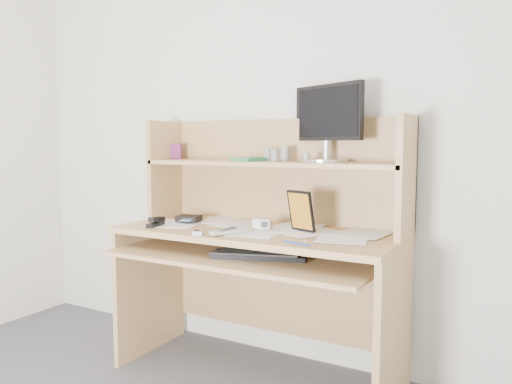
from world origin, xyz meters
The scene contains 19 objects.
back_wall centered at (0.00, 1.80, 1.25)m, with size 3.60×0.04×2.50m, color silver.
desk centered at (0.00, 1.56, 0.69)m, with size 1.40×0.70×1.30m.
paper_clutter centered at (0.00, 1.48, 0.75)m, with size 1.32×0.54×0.01m, color white.
keyboard centered at (0.10, 1.34, 0.66)m, with size 0.46×0.29×0.03m.
tv_remote centered at (-0.05, 1.30, 0.76)m, with size 0.05×0.17×0.02m, color #AFB0AA.
flip_phone centered at (-0.16, 1.22, 0.77)m, with size 0.04×0.08×0.02m, color silver.
stapler centered at (-0.50, 1.31, 0.78)m, with size 0.04×0.14×0.04m, color black.
wallet centered at (-0.43, 1.51, 0.77)m, with size 0.12×0.10×0.03m, color black.
sticky_note_pad centered at (-0.01, 1.53, 0.76)m, with size 0.08×0.08×0.01m, color #D2DB39.
digital_camera centered at (0.03, 1.48, 0.78)m, with size 0.08×0.03×0.05m, color #B1B1B3.
game_case centered at (0.23, 1.51, 0.85)m, with size 0.14×0.02×0.20m, color black.
blue_pen centered at (0.33, 1.23, 0.76)m, with size 0.01×0.01×0.14m, color #1635AB.
card_box centered at (-0.64, 1.67, 1.13)m, with size 0.06×0.02×0.09m, color #A5162D.
shelf_book centered at (-0.11, 1.62, 1.09)m, with size 0.13×0.18×0.02m, color #338149.
chip_stack_a centered at (0.02, 1.64, 1.11)m, with size 0.05×0.05×0.06m, color black.
chip_stack_b centered at (-0.04, 1.67, 1.11)m, with size 0.04×0.04×0.07m, color white.
chip_stack_c centered at (0.21, 1.60, 1.10)m, with size 0.04×0.04×0.04m, color black.
chip_stack_d centered at (0.06, 1.67, 1.12)m, with size 0.04×0.04×0.08m, color white.
monitor centered at (0.28, 1.69, 1.28)m, with size 0.41×0.24×0.38m.
Camera 1 is at (1.19, -0.63, 1.17)m, focal length 35.00 mm.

